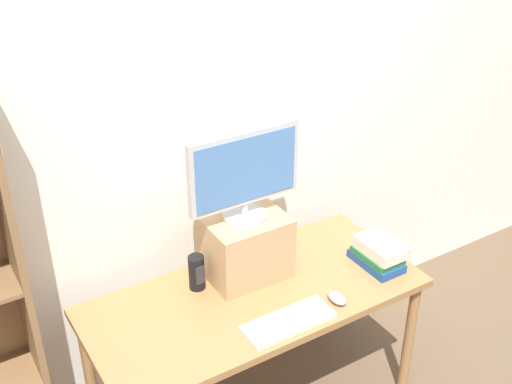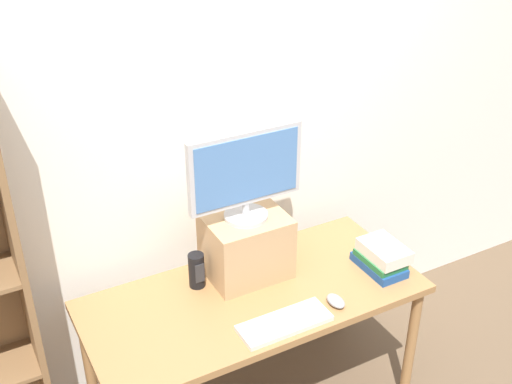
{
  "view_description": "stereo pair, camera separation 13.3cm",
  "coord_description": "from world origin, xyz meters",
  "px_view_note": "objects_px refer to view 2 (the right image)",
  "views": [
    {
      "loc": [
        -1.19,
        -1.94,
        2.5
      ],
      "look_at": [
        0.05,
        0.06,
        1.18
      ],
      "focal_mm": 45.0,
      "sensor_mm": 36.0,
      "label": 1
    },
    {
      "loc": [
        -1.07,
        -2.01,
        2.5
      ],
      "look_at": [
        0.05,
        0.06,
        1.18
      ],
      "focal_mm": 45.0,
      "sensor_mm": 36.0,
      "label": 2
    }
  ],
  "objects_px": {
    "riser_box": "(246,245)",
    "book_stack": "(382,257)",
    "computer_mouse": "(336,301)",
    "desk_speaker": "(197,270)",
    "computer_monitor": "(246,173)",
    "keyboard": "(285,323)",
    "desk": "(254,306)"
  },
  "relations": [
    {
      "from": "computer_monitor",
      "to": "desk_speaker",
      "type": "height_order",
      "value": "computer_monitor"
    },
    {
      "from": "riser_box",
      "to": "keyboard",
      "type": "bearing_deg",
      "value": -94.47
    },
    {
      "from": "desk",
      "to": "computer_monitor",
      "type": "distance_m",
      "value": 0.62
    },
    {
      "from": "keyboard",
      "to": "book_stack",
      "type": "bearing_deg",
      "value": 12.0
    },
    {
      "from": "desk",
      "to": "riser_box",
      "type": "height_order",
      "value": "riser_box"
    },
    {
      "from": "desk",
      "to": "desk_speaker",
      "type": "relative_size",
      "value": 9.07
    },
    {
      "from": "desk",
      "to": "keyboard",
      "type": "distance_m",
      "value": 0.26
    },
    {
      "from": "riser_box",
      "to": "keyboard",
      "type": "height_order",
      "value": "riser_box"
    },
    {
      "from": "book_stack",
      "to": "desk_speaker",
      "type": "height_order",
      "value": "desk_speaker"
    },
    {
      "from": "computer_mouse",
      "to": "riser_box",
      "type": "bearing_deg",
      "value": 120.77
    },
    {
      "from": "desk",
      "to": "desk_speaker",
      "type": "xyz_separation_m",
      "value": [
        -0.2,
        0.18,
        0.15
      ]
    },
    {
      "from": "book_stack",
      "to": "desk",
      "type": "bearing_deg",
      "value": 169.17
    },
    {
      "from": "book_stack",
      "to": "computer_monitor",
      "type": "bearing_deg",
      "value": 154.26
    },
    {
      "from": "keyboard",
      "to": "desk_speaker",
      "type": "distance_m",
      "value": 0.48
    },
    {
      "from": "riser_box",
      "to": "computer_monitor",
      "type": "height_order",
      "value": "computer_monitor"
    },
    {
      "from": "riser_box",
      "to": "computer_mouse",
      "type": "relative_size",
      "value": 3.5
    },
    {
      "from": "riser_box",
      "to": "book_stack",
      "type": "height_order",
      "value": "riser_box"
    },
    {
      "from": "desk",
      "to": "computer_monitor",
      "type": "bearing_deg",
      "value": 73.59
    },
    {
      "from": "keyboard",
      "to": "desk_speaker",
      "type": "height_order",
      "value": "desk_speaker"
    },
    {
      "from": "computer_mouse",
      "to": "desk_speaker",
      "type": "xyz_separation_m",
      "value": [
        -0.48,
        0.41,
        0.07
      ]
    },
    {
      "from": "riser_box",
      "to": "computer_monitor",
      "type": "xyz_separation_m",
      "value": [
        -0.0,
        -0.0,
        0.37
      ]
    },
    {
      "from": "riser_box",
      "to": "computer_mouse",
      "type": "xyz_separation_m",
      "value": [
        0.23,
        -0.39,
        -0.13
      ]
    },
    {
      "from": "computer_mouse",
      "to": "desk",
      "type": "bearing_deg",
      "value": 140.05
    },
    {
      "from": "computer_monitor",
      "to": "desk_speaker",
      "type": "distance_m",
      "value": 0.5
    },
    {
      "from": "riser_box",
      "to": "keyboard",
      "type": "relative_size",
      "value": 0.91
    },
    {
      "from": "keyboard",
      "to": "desk_speaker",
      "type": "xyz_separation_m",
      "value": [
        -0.21,
        0.42,
        0.07
      ]
    },
    {
      "from": "riser_box",
      "to": "keyboard",
      "type": "xyz_separation_m",
      "value": [
        -0.03,
        -0.4,
        -0.14
      ]
    },
    {
      "from": "keyboard",
      "to": "computer_monitor",
      "type": "bearing_deg",
      "value": 85.51
    },
    {
      "from": "keyboard",
      "to": "desk",
      "type": "bearing_deg",
      "value": 93.4
    },
    {
      "from": "riser_box",
      "to": "computer_monitor",
      "type": "distance_m",
      "value": 0.37
    },
    {
      "from": "riser_box",
      "to": "book_stack",
      "type": "bearing_deg",
      "value": -25.86
    },
    {
      "from": "desk",
      "to": "computer_mouse",
      "type": "xyz_separation_m",
      "value": [
        0.28,
        -0.24,
        0.09
      ]
    }
  ]
}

